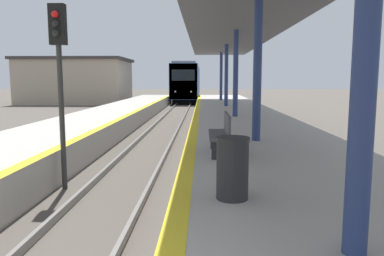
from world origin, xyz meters
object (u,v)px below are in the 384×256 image
train (188,82)px  trash_bin (232,168)px  bench (222,133)px  signal_near (59,61)px

train → trash_bin: 43.69m
train → bench: bearing=-86.6°
trash_bin → bench: bearing=89.9°
signal_near → train: bearing=88.1°
trash_bin → bench: 3.25m
trash_bin → signal_near: bearing=138.1°
train → trash_bin: bearing=-86.9°
signal_near → trash_bin: (3.69, -3.32, -1.65)m
train → signal_near: (-1.30, -40.30, 0.73)m
train → bench: (2.40, -40.36, -0.89)m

